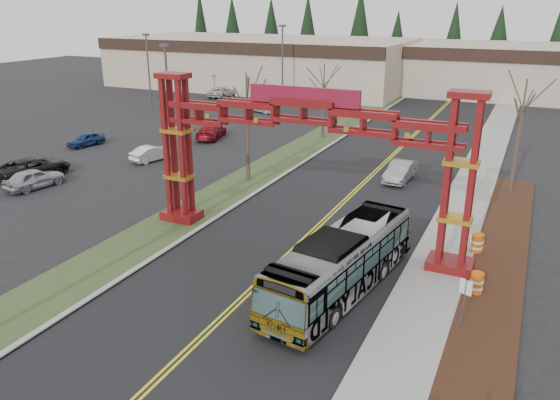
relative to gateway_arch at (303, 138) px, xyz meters
The scene contains 31 objects.
road 9.20m from the gateway_arch, 90.00° to the left, with size 12.00×110.00×0.02m, color black.
lane_line_left 9.19m from the gateway_arch, 90.98° to the left, with size 0.12×100.00×0.01m, color yellow.
lane_line_right 9.19m from the gateway_arch, 89.02° to the left, with size 0.12×100.00×0.01m, color yellow.
curb_right 11.03m from the gateway_arch, 48.70° to the left, with size 0.30×110.00×0.15m, color #9F9F9A.
sidewalk_right 11.90m from the gateway_arch, 42.65° to the left, with size 2.60×110.00×0.14m, color gray.
landscape_strip 14.25m from the gateway_arch, 38.11° to the right, with size 2.60×50.00×0.12m, color black.
grass_median 12.18m from the gateway_arch, 138.81° to the left, with size 4.00×110.00×0.08m, color #344824.
curb_left 11.03m from the gateway_arch, 131.30° to the left, with size 0.30×110.00×0.15m, color #9F9F9A.
gateway_arch is the anchor object (origin of this frame).
retail_building_west 61.78m from the gateway_arch, 119.07° to the left, with size 46.00×22.30×7.50m.
retail_building_east 62.80m from the gateway_arch, 80.83° to the left, with size 38.00×20.30×7.00m.
conifer_treeline 74.00m from the gateway_arch, 89.81° to the left, with size 116.10×5.60×13.00m.
transit_bus 7.28m from the gateway_arch, 48.56° to the right, with size 2.51×10.74×2.99m, color #B5B7BE.
silver_sedan 14.75m from the gateway_arch, 80.55° to the left, with size 1.53×4.38×1.44m, color #A5A8AD.
parked_car_near_a 21.83m from the gateway_arch, behind, with size 1.72×4.28×1.46m, color #A4A7AC.
parked_car_near_b 21.40m from the gateway_arch, 150.54° to the left, with size 1.37×3.93×1.30m, color white.
parked_car_near_c 24.11m from the gateway_arch, behind, with size 2.54×5.51×1.53m, color black.
parked_car_mid_a 26.77m from the gateway_arch, 132.92° to the left, with size 2.03×5.00×1.45m, color maroon.
parked_car_mid_b 29.80m from the gateway_arch, 156.49° to the left, with size 1.45×3.60×1.23m, color navy.
parked_car_far_a 39.12m from the gateway_arch, 120.15° to the left, with size 1.36×3.89×1.28m, color #B3B7BC.
parked_car_far_b 51.46m from the gateway_arch, 125.73° to the left, with size 2.48×5.38×1.50m, color silver.
bare_tree_median_mid 11.75m from the gateway_arch, 132.89° to the left, with size 3.14×3.14×7.99m.
bare_tree_median_far 25.44m from the gateway_arch, 108.34° to the left, with size 3.02×3.02×7.15m.
bare_tree_right_far 17.30m from the gateway_arch, 54.68° to the left, with size 3.00×3.00×7.92m.
light_pole_near 22.63m from the gateway_arch, 144.05° to the left, with size 0.81×0.41×9.38m.
light_pole_mid 43.67m from the gateway_arch, 138.42° to the left, with size 0.80×0.40×9.22m.
light_pole_far 44.15m from the gateway_arch, 116.31° to the left, with size 0.87×0.44×10.07m.
street_sign 11.50m from the gateway_arch, 29.36° to the right, with size 0.50×0.22×2.27m.
barrel_south 11.09m from the gateway_arch, 11.60° to the right, with size 0.60×0.60×1.11m.
barrel_mid 10.82m from the gateway_arch, 16.33° to the left, with size 0.58×0.58×1.08m.
barrel_north 10.87m from the gateway_arch, 16.78° to the left, with size 0.59×0.59×1.10m.
Camera 1 is at (10.74, -7.69, 12.55)m, focal length 35.00 mm.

